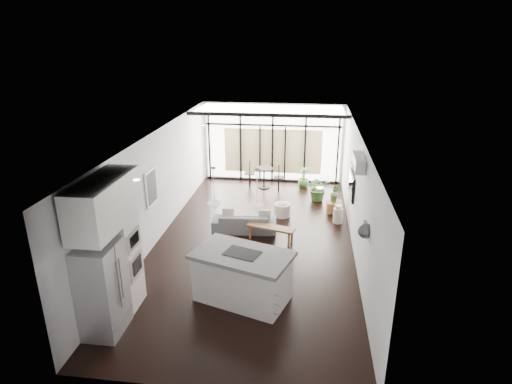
% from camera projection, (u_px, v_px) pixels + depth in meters
% --- Properties ---
extents(floor, '(5.00, 10.00, 0.00)m').
position_uv_depth(floor, '(255.00, 241.00, 11.10)').
color(floor, black).
rests_on(floor, ground).
extents(ceiling, '(5.00, 10.00, 0.00)m').
position_uv_depth(ceiling, '(254.00, 135.00, 10.12)').
color(ceiling, silver).
rests_on(ceiling, ground).
extents(wall_left, '(0.02, 10.00, 2.80)m').
position_uv_depth(wall_left, '(158.00, 186.00, 10.91)').
color(wall_left, silver).
rests_on(wall_left, ground).
extents(wall_right, '(0.02, 10.00, 2.80)m').
position_uv_depth(wall_right, '(357.00, 195.00, 10.31)').
color(wall_right, silver).
rests_on(wall_right, ground).
extents(wall_back, '(5.00, 0.02, 2.80)m').
position_uv_depth(wall_back, '(273.00, 143.00, 15.26)').
color(wall_back, silver).
rests_on(wall_back, ground).
extents(wall_front, '(5.00, 0.02, 2.80)m').
position_uv_depth(wall_front, '(207.00, 313.00, 5.96)').
color(wall_front, silver).
rests_on(wall_front, ground).
extents(glazing, '(5.00, 0.20, 2.80)m').
position_uv_depth(glazing, '(273.00, 143.00, 15.15)').
color(glazing, black).
rests_on(glazing, ground).
extents(skylight, '(4.70, 1.90, 0.06)m').
position_uv_depth(skylight, '(271.00, 109.00, 13.85)').
color(skylight, silver).
rests_on(skylight, ceiling).
extents(neighbour_building, '(3.50, 0.02, 1.60)m').
position_uv_depth(neighbour_building, '(273.00, 151.00, 15.32)').
color(neighbour_building, beige).
rests_on(neighbour_building, ground).
extents(island, '(2.15, 1.66, 1.04)m').
position_uv_depth(island, '(243.00, 276.00, 8.51)').
color(island, white).
rests_on(island, floor).
extents(cooktop, '(0.78, 0.64, 0.01)m').
position_uv_depth(cooktop, '(242.00, 253.00, 8.33)').
color(cooktop, black).
rests_on(cooktop, island).
extents(fridge, '(0.67, 0.83, 1.72)m').
position_uv_depth(fridge, '(101.00, 289.00, 7.48)').
color(fridge, '#ACACB2').
rests_on(fridge, floor).
extents(appliance_column, '(0.65, 0.68, 2.52)m').
position_uv_depth(appliance_column, '(118.00, 247.00, 8.09)').
color(appliance_column, white).
rests_on(appliance_column, floor).
extents(upper_cabinets, '(0.62, 1.75, 0.86)m').
position_uv_depth(upper_cabinets, '(104.00, 203.00, 7.28)').
color(upper_cabinets, white).
rests_on(upper_cabinets, wall_left).
extents(pendant_left, '(0.26, 0.26, 0.18)m').
position_uv_depth(pendant_left, '(215.00, 207.00, 7.98)').
color(pendant_left, silver).
rests_on(pendant_left, ceiling).
extents(pendant_right, '(0.26, 0.26, 0.18)m').
position_uv_depth(pendant_right, '(257.00, 209.00, 7.88)').
color(pendant_right, silver).
rests_on(pendant_right, ceiling).
extents(sofa, '(1.76, 0.62, 0.68)m').
position_uv_depth(sofa, '(244.00, 219.00, 11.58)').
color(sofa, '#535356').
rests_on(sofa, floor).
extents(console_bench, '(1.29, 0.65, 0.40)m').
position_uv_depth(console_bench, '(271.00, 234.00, 11.06)').
color(console_bench, brown).
rests_on(console_bench, floor).
extents(pouf, '(0.56, 0.56, 0.38)m').
position_uv_depth(pouf, '(282.00, 210.00, 12.55)').
color(pouf, beige).
rests_on(pouf, floor).
extents(crate, '(0.46, 0.46, 0.33)m').
position_uv_depth(crate, '(334.00, 207.00, 12.86)').
color(crate, brown).
rests_on(crate, floor).
extents(plant_tall, '(0.94, 1.01, 0.67)m').
position_uv_depth(plant_tall, '(318.00, 191.00, 13.69)').
color(plant_tall, '#355F29').
rests_on(plant_tall, floor).
extents(plant_med, '(0.72, 0.82, 0.40)m').
position_uv_depth(plant_med, '(303.00, 182.00, 14.93)').
color(plant_med, '#355F29').
rests_on(plant_med, floor).
extents(plant_crate, '(0.45, 0.60, 0.24)m').
position_uv_depth(plant_crate, '(335.00, 198.00, 12.76)').
color(plant_crate, '#355F29').
rests_on(plant_crate, crate).
extents(milk_can, '(0.30, 0.30, 0.54)m').
position_uv_depth(milk_can, '(338.00, 214.00, 12.10)').
color(milk_can, beige).
rests_on(milk_can, floor).
extents(bistro_set, '(1.72, 1.10, 0.77)m').
position_uv_depth(bistro_set, '(264.00, 177.00, 14.82)').
color(bistro_set, black).
rests_on(bistro_set, floor).
extents(tv, '(0.05, 1.10, 0.65)m').
position_uv_depth(tv, '(352.00, 185.00, 11.28)').
color(tv, black).
rests_on(tv, wall_right).
extents(ac_unit, '(0.22, 0.90, 0.30)m').
position_uv_depth(ac_unit, '(359.00, 162.00, 9.21)').
color(ac_unit, silver).
rests_on(ac_unit, wall_right).
extents(framed_art, '(0.04, 0.70, 0.90)m').
position_uv_depth(framed_art, '(151.00, 187.00, 10.39)').
color(framed_art, black).
rests_on(framed_art, wall_left).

